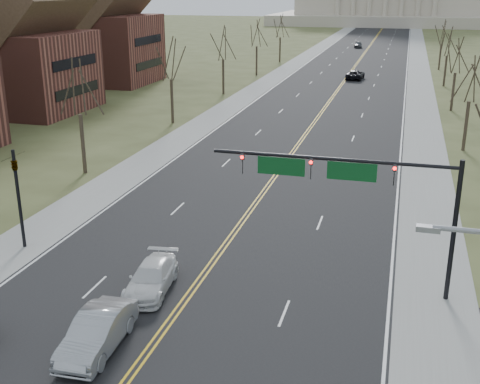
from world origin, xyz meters
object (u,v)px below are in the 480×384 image
Objects in this scene: car_far_nb at (355,75)px; car_far_sb at (358,45)px; car_sb_inner_lead at (97,332)px; car_sb_inner_second at (151,278)px; signal_mast at (350,181)px; signal_left at (17,188)px.

car_far_nb is 55.13m from car_far_sb.
car_sb_inner_lead is 5.50m from car_sb_inner_second.
car_sb_inner_lead is 137.85m from car_far_sb.
signal_mast is at bearing 98.69° from car_far_nb.
signal_left is 13.02m from car_sb_inner_lead.
car_sb_inner_second is at bearing 91.53° from car_far_nb.
car_far_nb is 1.19× the size of car_far_sb.
signal_mast is 2.50× the size of car_sb_inner_second.
signal_mast reaches higher than car_far_sb.
car_far_nb is at bearing 80.05° from signal_left.
signal_left reaches higher than car_sb_inner_lead.
car_sb_inner_lead is (-9.55, -8.55, -4.92)m from signal_mast.
car_sb_inner_lead reaches higher than car_far_sb.
car_far_nb is at bearing 80.92° from car_sb_inner_second.
car_far_sb reaches higher than car_sb_inner_second.
signal_mast reaches higher than car_sb_inner_lead.
car_far_sb is at bearing 87.38° from car_sb_inner_lead.
car_far_sb is at bearing 94.40° from signal_mast.
car_far_nb is at bearing -88.82° from car_far_sb.
car_sb_inner_lead is at bearing -42.32° from signal_left.
signal_mast reaches higher than car_sb_inner_second.
signal_left is at bearing -97.01° from car_far_sb.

